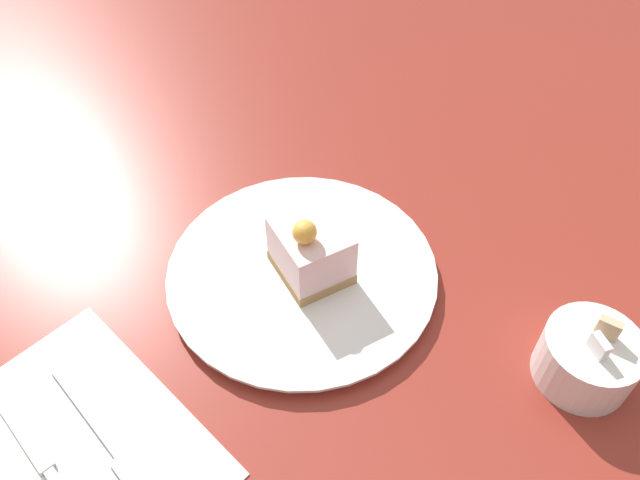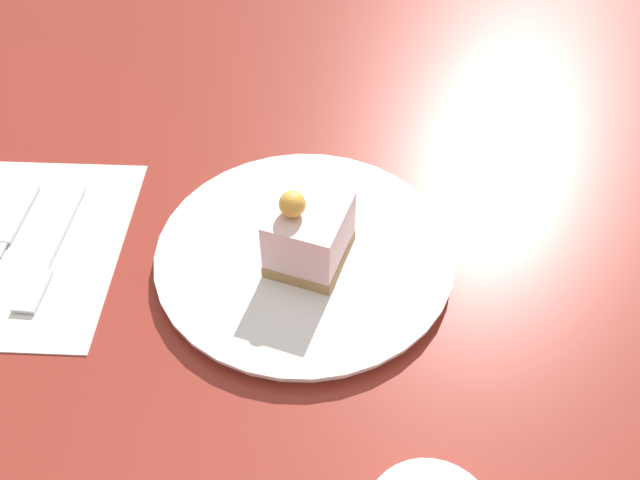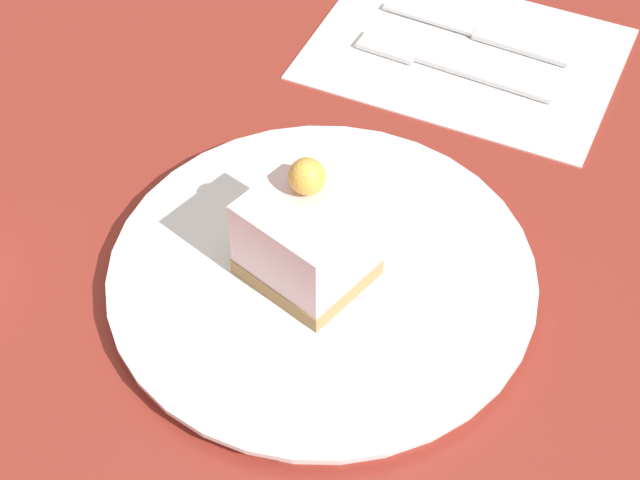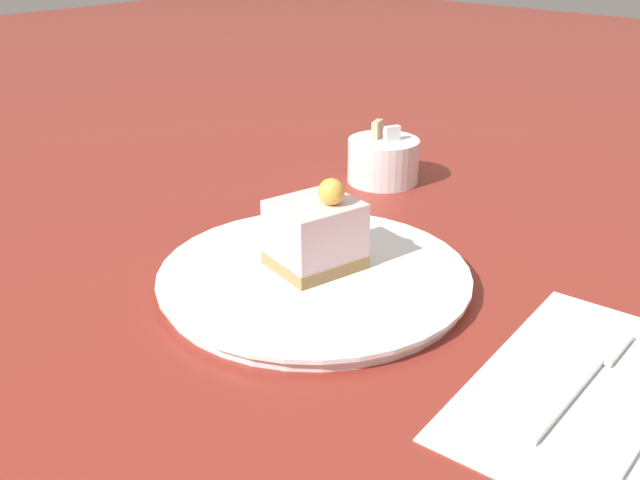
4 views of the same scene
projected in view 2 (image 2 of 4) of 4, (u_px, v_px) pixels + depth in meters
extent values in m
plane|color=maroon|center=(319.00, 255.00, 0.70)|extent=(4.00, 4.00, 0.00)
cylinder|color=white|center=(305.00, 256.00, 0.69)|extent=(0.28, 0.28, 0.01)
cylinder|color=white|center=(304.00, 252.00, 0.68)|extent=(0.29, 0.29, 0.00)
cube|color=#AD8451|center=(310.00, 253.00, 0.67)|extent=(0.08, 0.09, 0.01)
cube|color=silver|center=(309.00, 230.00, 0.65)|extent=(0.08, 0.09, 0.05)
sphere|color=#EFB747|center=(292.00, 204.00, 0.62)|extent=(0.02, 0.02, 0.02)
cube|color=white|center=(30.00, 246.00, 0.70)|extent=(0.20, 0.26, 0.00)
cube|color=silver|center=(63.00, 226.00, 0.72)|extent=(0.01, 0.12, 0.00)
cube|color=silver|center=(32.00, 291.00, 0.66)|extent=(0.02, 0.05, 0.00)
cube|color=silver|center=(19.00, 213.00, 0.73)|extent=(0.02, 0.08, 0.00)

